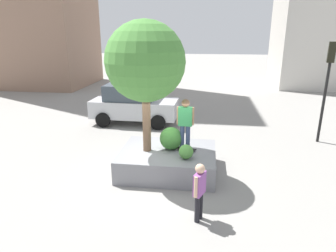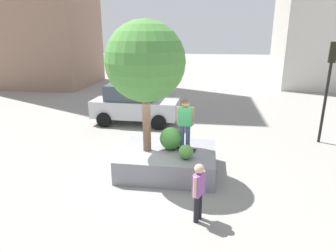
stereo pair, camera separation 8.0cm
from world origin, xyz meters
name	(u,v)px [view 1 (the left image)]	position (x,y,z in m)	size (l,w,h in m)	color
ground_plane	(158,175)	(0.00, 0.00, 0.00)	(120.00, 120.00, 0.00)	gray
planter_ledge	(168,161)	(0.32, 0.33, 0.40)	(3.31, 2.62, 0.80)	gray
plaza_tree	(145,62)	(-0.41, 0.25, 3.85)	(2.62, 2.62, 4.38)	brown
boxwood_shrub	(171,138)	(0.40, 0.49, 1.20)	(0.80, 0.80, 0.80)	#3D7A33
hedge_clump	(186,152)	(0.99, -0.28, 1.04)	(0.48, 0.48, 0.48)	#4C8C3D
skateboard	(185,149)	(0.90, 0.43, 0.85)	(0.83, 0.44, 0.07)	black
skateboarder	(185,120)	(0.90, 0.43, 1.89)	(0.60, 0.27, 1.77)	navy
sedan_parked	(133,104)	(-2.32, 5.93, 1.08)	(4.62, 2.24, 2.13)	#B7B7BC
traffic_light_corner	(328,75)	(6.67, 4.23, 3.00)	(0.33, 0.36, 4.39)	black
bystander_watching	(199,188)	(1.50, -2.43, 0.94)	(0.33, 0.52, 1.62)	black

